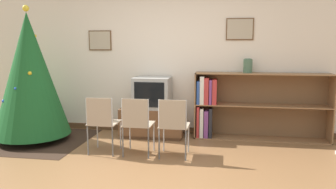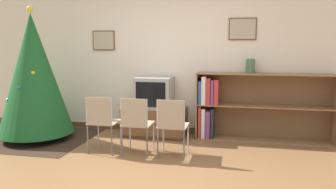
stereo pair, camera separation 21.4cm
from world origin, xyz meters
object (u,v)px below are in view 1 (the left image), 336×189
at_px(television, 152,93).
at_px(folding_chair_center, 137,123).
at_px(folding_chair_left, 102,121).
at_px(vase, 248,66).
at_px(folding_chair_right, 173,124).
at_px(bookshelf, 239,105).
at_px(christmas_tree, 30,75).
at_px(tv_console, 153,122).

xyz_separation_m(television, folding_chair_center, (-0.00, -1.03, -0.27)).
bearing_deg(folding_chair_left, vase, 29.74).
relative_size(folding_chair_left, folding_chair_right, 1.00).
xyz_separation_m(folding_chair_left, folding_chair_center, (0.51, 0.00, 0.00)).
xyz_separation_m(folding_chair_right, bookshelf, (0.92, 1.14, 0.08)).
bearing_deg(christmas_tree, folding_chair_left, -18.48).
xyz_separation_m(television, folding_chair_left, (-0.51, -1.03, -0.27)).
distance_m(tv_console, folding_chair_left, 1.17).
bearing_deg(folding_chair_right, christmas_tree, 169.23).
relative_size(television, folding_chair_center, 0.73).
distance_m(folding_chair_center, folding_chair_right, 0.51).
height_order(christmas_tree, tv_console, christmas_tree).
xyz_separation_m(christmas_tree, folding_chair_left, (1.34, -0.45, -0.60)).
bearing_deg(vase, christmas_tree, -167.92).
bearing_deg(vase, folding_chair_right, -131.59).
height_order(television, folding_chair_right, television).
bearing_deg(christmas_tree, vase, 12.08).
xyz_separation_m(bookshelf, vase, (0.13, 0.03, 0.66)).
height_order(tv_console, bookshelf, bookshelf).
xyz_separation_m(folding_chair_left, vase, (2.06, 1.18, 0.73)).
bearing_deg(folding_chair_right, television, 116.22).
bearing_deg(folding_chair_left, television, 63.78).
bearing_deg(bookshelf, christmas_tree, -168.02).
bearing_deg(bookshelf, folding_chair_right, -128.75).
bearing_deg(folding_chair_center, tv_console, 90.00).
bearing_deg(television, folding_chair_center, -90.00).
relative_size(folding_chair_center, folding_chair_right, 1.00).
distance_m(christmas_tree, folding_chair_center, 1.99).
height_order(folding_chair_left, bookshelf, bookshelf).
bearing_deg(folding_chair_left, bookshelf, 30.61).
relative_size(folding_chair_right, bookshelf, 0.38).
relative_size(tv_console, vase, 4.58).
distance_m(tv_console, folding_chair_right, 1.17).
xyz_separation_m(christmas_tree, tv_console, (1.85, 0.58, -0.82)).
xyz_separation_m(folding_chair_left, bookshelf, (1.93, 1.14, 0.08)).
relative_size(christmas_tree, tv_console, 2.03).
height_order(christmas_tree, bookshelf, christmas_tree).
bearing_deg(tv_console, folding_chair_center, -90.00).
height_order(folding_chair_center, bookshelf, bookshelf).
distance_m(television, folding_chair_right, 1.18).
bearing_deg(tv_console, bookshelf, 4.43).
bearing_deg(television, folding_chair_right, -63.78).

